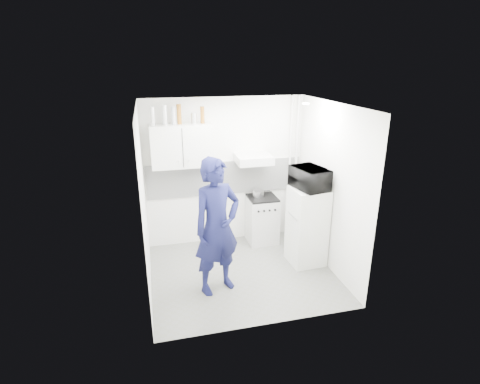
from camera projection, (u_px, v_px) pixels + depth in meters
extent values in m
plane|color=#64655B|center=(242.00, 273.00, 5.89)|extent=(2.80, 2.80, 0.00)
plane|color=white|center=(243.00, 105.00, 5.02)|extent=(2.80, 2.80, 0.00)
plane|color=white|center=(225.00, 172.00, 6.60)|extent=(2.80, 0.00, 2.80)
plane|color=white|center=(144.00, 204.00, 5.14)|extent=(0.00, 2.60, 2.60)
plane|color=white|center=(330.00, 188.00, 5.77)|extent=(0.00, 2.60, 2.60)
imported|color=#11133A|center=(217.00, 227.00, 5.18)|extent=(0.84, 0.70, 1.97)
cube|color=silver|center=(262.00, 220.00, 6.81)|extent=(0.52, 0.52, 0.83)
cube|color=silver|center=(307.00, 226.00, 6.02)|extent=(0.56, 0.56, 1.28)
cube|color=black|center=(262.00, 198.00, 6.66)|extent=(0.50, 0.50, 0.03)
cylinder|color=silver|center=(258.00, 193.00, 6.68)|extent=(0.20, 0.20, 0.11)
imported|color=black|center=(310.00, 178.00, 5.75)|extent=(0.68, 0.53, 0.34)
cylinder|color=silver|center=(153.00, 116.00, 5.83)|extent=(0.07, 0.07, 0.29)
cylinder|color=silver|center=(165.00, 115.00, 5.86)|extent=(0.08, 0.08, 0.31)
cylinder|color=#B2B7BC|center=(174.00, 116.00, 5.90)|extent=(0.07, 0.07, 0.28)
cylinder|color=brown|center=(179.00, 114.00, 5.91)|extent=(0.07, 0.07, 0.32)
cylinder|color=silver|center=(194.00, 118.00, 5.99)|extent=(0.09, 0.09, 0.18)
cylinder|color=brown|center=(202.00, 115.00, 6.01)|extent=(0.07, 0.07, 0.27)
cube|color=silver|center=(182.00, 146.00, 6.09)|extent=(1.00, 0.35, 0.70)
cube|color=silver|center=(254.00, 159.00, 6.38)|extent=(0.60, 0.50, 0.14)
cube|color=white|center=(225.00, 178.00, 6.62)|extent=(2.74, 0.03, 0.60)
cylinder|color=silver|center=(296.00, 168.00, 6.82)|extent=(0.05, 0.05, 2.60)
cylinder|color=silver|center=(289.00, 169.00, 6.80)|extent=(0.04, 0.04, 2.60)
cylinder|color=white|center=(306.00, 104.00, 5.44)|extent=(0.10, 0.10, 0.02)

